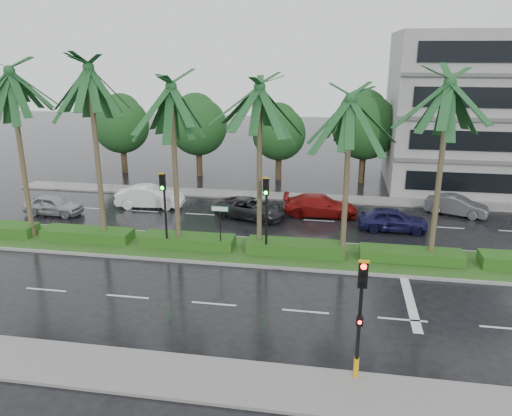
% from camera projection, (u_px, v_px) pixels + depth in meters
% --- Properties ---
extents(ground, '(120.00, 120.00, 0.00)m').
position_uv_depth(ground, '(237.00, 259.00, 26.51)').
color(ground, black).
rests_on(ground, ground).
extents(near_sidewalk, '(40.00, 2.40, 0.12)m').
position_uv_depth(near_sidewalk, '(176.00, 376.00, 16.90)').
color(near_sidewalk, slate).
rests_on(near_sidewalk, ground).
extents(far_sidewalk, '(40.00, 2.00, 0.12)m').
position_uv_depth(far_sidewalk, '(269.00, 196.00, 37.77)').
color(far_sidewalk, slate).
rests_on(far_sidewalk, ground).
extents(median, '(36.00, 4.00, 0.15)m').
position_uv_depth(median, '(241.00, 250.00, 27.42)').
color(median, gray).
rests_on(median, ground).
extents(hedge, '(35.20, 1.40, 0.60)m').
position_uv_depth(hedge, '(241.00, 244.00, 27.31)').
color(hedge, '#1C4914').
rests_on(hedge, median).
extents(lane_markings, '(34.00, 13.06, 0.01)m').
position_uv_depth(lane_markings, '(293.00, 266.00, 25.62)').
color(lane_markings, silver).
rests_on(lane_markings, ground).
extents(palm_row, '(26.30, 4.20, 10.41)m').
position_uv_depth(palm_row, '(215.00, 96.00, 25.12)').
color(palm_row, '#453B28').
rests_on(palm_row, median).
extents(signal_near, '(0.34, 0.45, 4.36)m').
position_uv_depth(signal_near, '(360.00, 315.00, 15.97)').
color(signal_near, black).
rests_on(signal_near, near_sidewalk).
extents(signal_median_left, '(0.34, 0.42, 4.36)m').
position_uv_depth(signal_median_left, '(164.00, 200.00, 26.52)').
color(signal_median_left, black).
rests_on(signal_median_left, median).
extents(signal_median_right, '(0.34, 0.42, 4.36)m').
position_uv_depth(signal_median_right, '(266.00, 205.00, 25.64)').
color(signal_median_right, black).
rests_on(signal_median_right, median).
extents(street_sign, '(0.95, 0.09, 2.60)m').
position_uv_depth(street_sign, '(220.00, 217.00, 26.48)').
color(street_sign, black).
rests_on(street_sign, median).
extents(bg_trees, '(32.64, 5.32, 7.69)m').
position_uv_depth(bg_trees, '(274.00, 126.00, 41.73)').
color(bg_trees, '#3D2F1C').
rests_on(bg_trees, ground).
extents(building, '(16.00, 10.00, 12.00)m').
position_uv_depth(building, '(496.00, 112.00, 38.89)').
color(building, gray).
rests_on(building, ground).
extents(car_silver, '(1.73, 4.01, 1.35)m').
position_uv_depth(car_silver, '(53.00, 205.00, 33.48)').
color(car_silver, '#A2A4A9').
rests_on(car_silver, ground).
extents(car_white, '(2.11, 4.81, 1.54)m').
position_uv_depth(car_white, '(150.00, 197.00, 35.02)').
color(car_white, white).
rests_on(car_white, ground).
extents(car_darkgrey, '(3.52, 5.21, 1.32)m').
position_uv_depth(car_darkgrey, '(251.00, 208.00, 32.81)').
color(car_darkgrey, black).
rests_on(car_darkgrey, ground).
extents(car_red, '(2.23, 5.01, 1.43)m').
position_uv_depth(car_red, '(320.00, 205.00, 33.25)').
color(car_red, maroon).
rests_on(car_red, ground).
extents(car_blue, '(1.71, 4.20, 1.43)m').
position_uv_depth(car_blue, '(393.00, 219.00, 30.48)').
color(car_blue, '#171643').
rests_on(car_blue, ground).
extents(car_grey, '(2.72, 4.24, 1.32)m').
position_uv_depth(car_grey, '(456.00, 206.00, 33.40)').
color(car_grey, '#515356').
rests_on(car_grey, ground).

